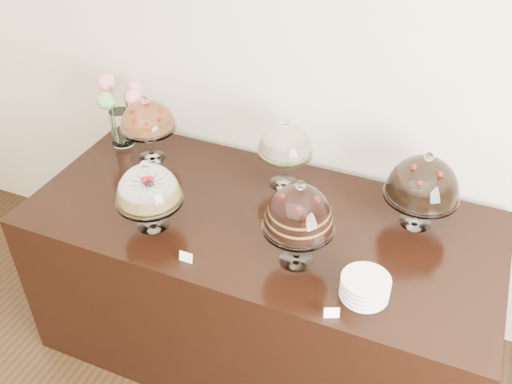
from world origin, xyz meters
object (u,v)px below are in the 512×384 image
at_px(cake_stand_sugar_sponge, 148,188).
at_px(plate_stack, 365,287).
at_px(cake_stand_choco_layer, 299,212).
at_px(cake_stand_dark_choco, 424,181).
at_px(display_counter, 260,285).
at_px(cake_stand_fruit_tart, 147,119).
at_px(cake_stand_cheesecake, 285,143).
at_px(flower_vase, 118,107).

relative_size(cake_stand_sugar_sponge, plate_stack, 1.86).
height_order(cake_stand_choco_layer, cake_stand_dark_choco, cake_stand_choco_layer).
distance_m(display_counter, cake_stand_fruit_tart, 1.03).
bearing_deg(cake_stand_cheesecake, plate_stack, -46.46).
relative_size(cake_stand_cheesecake, flower_vase, 0.98).
bearing_deg(cake_stand_cheesecake, cake_stand_choco_layer, -63.90).
relative_size(display_counter, plate_stack, 11.63).
relative_size(display_counter, cake_stand_dark_choco, 5.78).
xyz_separation_m(cake_stand_sugar_sponge, flower_vase, (-0.52, 0.55, 0.01)).
distance_m(cake_stand_choco_layer, plate_stack, 0.39).
bearing_deg(flower_vase, plate_stack, -21.63).
bearing_deg(display_counter, cake_stand_sugar_sponge, -150.76).
height_order(display_counter, cake_stand_sugar_sponge, cake_stand_sugar_sponge).
bearing_deg(cake_stand_dark_choco, cake_stand_sugar_sponge, -156.24).
bearing_deg(flower_vase, cake_stand_choco_layer, -23.13).
height_order(display_counter, cake_stand_fruit_tart, cake_stand_fruit_tart).
bearing_deg(cake_stand_dark_choco, flower_vase, 177.80).
distance_m(cake_stand_cheesecake, flower_vase, 0.96).
bearing_deg(cake_stand_choco_layer, flower_vase, 156.87).
xyz_separation_m(cake_stand_choco_layer, cake_stand_dark_choco, (0.42, 0.45, -0.03)).
relative_size(cake_stand_choco_layer, cake_stand_cheesecake, 1.13).
xyz_separation_m(display_counter, flower_vase, (-0.95, 0.31, 0.67)).
height_order(cake_stand_fruit_tart, plate_stack, cake_stand_fruit_tart).
bearing_deg(flower_vase, display_counter, -17.83).
bearing_deg(flower_vase, cake_stand_dark_choco, -2.20).
relative_size(display_counter, cake_stand_cheesecake, 5.96).
xyz_separation_m(display_counter, cake_stand_cheesecake, (0.01, 0.29, 0.69)).
bearing_deg(cake_stand_sugar_sponge, cake_stand_choco_layer, 2.75).
height_order(display_counter, cake_stand_choco_layer, cake_stand_choco_layer).
xyz_separation_m(display_counter, plate_stack, (0.57, -0.30, 0.50)).
distance_m(display_counter, cake_stand_sugar_sponge, 0.83).
relative_size(cake_stand_sugar_sponge, cake_stand_fruit_tart, 0.97).
height_order(display_counter, plate_stack, plate_stack).
distance_m(cake_stand_choco_layer, cake_stand_cheesecake, 0.56).
bearing_deg(cake_stand_choco_layer, cake_stand_dark_choco, 47.26).
bearing_deg(cake_stand_choco_layer, cake_stand_cheesecake, 116.10).
distance_m(cake_stand_choco_layer, cake_stand_fruit_tart, 1.09).
bearing_deg(plate_stack, cake_stand_cheesecake, 133.54).
xyz_separation_m(cake_stand_cheesecake, cake_stand_dark_choco, (0.67, -0.05, -0.01)).
distance_m(cake_stand_fruit_tart, flower_vase, 0.23).
distance_m(display_counter, plate_stack, 0.81).
bearing_deg(cake_stand_sugar_sponge, display_counter, 29.24).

